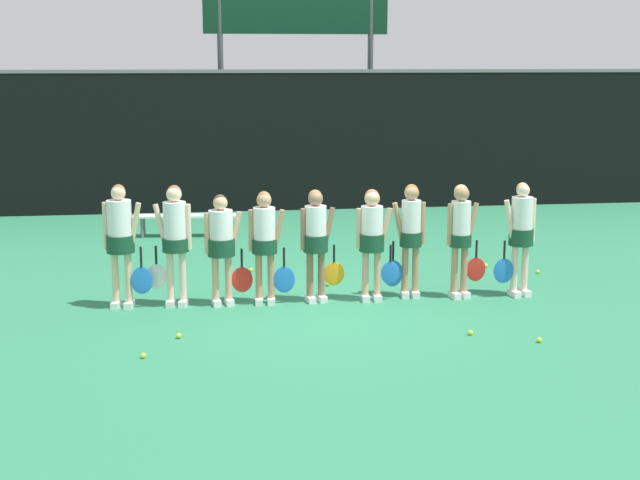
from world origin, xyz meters
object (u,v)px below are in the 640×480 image
object	(u,v)px
scoreboard	(296,19)
tennis_ball_7	(471,333)
player_1	(175,235)
player_5	(372,235)
player_8	(521,230)
tennis_ball_3	(179,336)
player_4	(316,236)
player_6	(410,231)
tennis_ball_0	(538,272)
player_0	(121,235)
player_7	(461,231)
tennis_ball_8	(486,265)
bench_courtside	(185,218)
player_2	(222,240)
player_3	(265,238)
tennis_ball_9	(328,284)
tennis_ball_6	(539,340)
tennis_ball_2	(144,289)
tennis_ball_1	(251,270)
tennis_ball_5	(143,356)

from	to	relation	value
scoreboard	tennis_ball_7	xyz separation A→B (m)	(1.02, -11.34, -4.45)
player_1	player_5	bearing A→B (deg)	8.64
scoreboard	player_8	bearing A→B (deg)	-76.27
tennis_ball_3	tennis_ball_7	size ratio (longest dim) A/B	1.05
scoreboard	tennis_ball_3	distance (m)	12.15
player_4	player_8	world-z (taller)	player_8
player_6	player_8	xyz separation A→B (m)	(1.65, -0.17, 0.01)
player_1	player_8	bearing A→B (deg)	8.95
scoreboard	player_5	size ratio (longest dim) A/B	3.40
player_4	tennis_ball_0	world-z (taller)	player_4
tennis_ball_7	player_0	bearing A→B (deg)	156.78
player_7	player_8	bearing A→B (deg)	-11.98
tennis_ball_8	bench_courtside	bearing A→B (deg)	145.94
player_2	player_3	xyz separation A→B (m)	(0.62, -0.02, 0.02)
tennis_ball_3	scoreboard	bearing A→B (deg)	76.01
tennis_ball_3	tennis_ball_9	world-z (taller)	same
player_6	tennis_ball_0	size ratio (longest dim) A/B	26.58
player_4	tennis_ball_6	size ratio (longest dim) A/B	25.00
bench_courtside	tennis_ball_0	world-z (taller)	bench_courtside
player_3	tennis_ball_2	bearing A→B (deg)	155.83
player_1	scoreboard	bearing A→B (deg)	83.81
player_7	tennis_ball_8	distance (m)	2.31
player_0	scoreboard	bearing A→B (deg)	79.84
tennis_ball_1	player_4	bearing A→B (deg)	-67.15
player_3	tennis_ball_1	bearing A→B (deg)	96.48
bench_courtside	tennis_ball_5	xyz separation A→B (m)	(-0.40, -7.53, -0.35)
player_4	tennis_ball_0	size ratio (longest dim) A/B	25.91
bench_courtside	player_8	xyz separation A→B (m)	(5.06, -5.36, 0.63)
scoreboard	player_3	world-z (taller)	scoreboard
player_7	bench_courtside	bearing A→B (deg)	118.25
player_8	tennis_ball_2	xyz separation A→B (m)	(-5.63, 1.03, -0.98)
tennis_ball_6	tennis_ball_8	xyz separation A→B (m)	(0.64, 4.10, 0.00)
player_5	tennis_ball_2	distance (m)	3.65
player_1	tennis_ball_0	distance (m)	6.14
player_2	tennis_ball_7	bearing A→B (deg)	-40.35
player_5	tennis_ball_0	xyz separation A→B (m)	(3.08, 1.27, -0.96)
player_8	player_0	bearing A→B (deg)	168.93
scoreboard	tennis_ball_5	xyz separation A→B (m)	(-3.14, -11.70, -4.45)
player_7	tennis_ball_7	size ratio (longest dim) A/B	25.57
bench_courtside	tennis_ball_3	xyz separation A→B (m)	(0.00, -6.81, -0.35)
tennis_ball_0	bench_courtside	bearing A→B (deg)	145.48
tennis_ball_7	tennis_ball_6	bearing A→B (deg)	-28.33
player_0	tennis_ball_5	xyz separation A→B (m)	(0.41, -2.32, -1.03)
tennis_ball_3	tennis_ball_5	size ratio (longest dim) A/B	1.08
player_6	player_7	bearing A→B (deg)	-6.09
player_5	player_6	distance (m)	0.62
player_2	player_8	distance (m)	4.45
scoreboard	player_7	size ratio (longest dim) A/B	3.31
player_5	player_7	world-z (taller)	player_7
player_6	player_7	distance (m)	0.75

